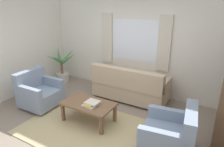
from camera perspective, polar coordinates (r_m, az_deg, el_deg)
ground_plane at (r=4.30m, az=-7.04°, el=-15.19°), size 6.24×6.24×0.00m
wall_back at (r=5.60m, az=6.50°, el=7.78°), size 5.32×0.12×2.60m
window_with_curtains at (r=5.50m, az=6.20°, el=9.16°), size 1.98×0.07×1.40m
area_rug at (r=4.29m, az=-7.04°, el=-15.13°), size 2.57×1.82×0.01m
couch at (r=5.23m, az=4.94°, el=-3.77°), size 1.90×0.82×0.92m
armchair_left at (r=5.26m, az=-19.91°, el=-5.00°), size 0.84×0.86×0.88m
armchair_right at (r=3.63m, az=16.19°, el=-16.42°), size 0.92×0.94×0.88m
coffee_table at (r=4.33m, az=-6.67°, el=-8.92°), size 1.10×0.64×0.44m
book_stack_on_table at (r=4.20m, az=-5.70°, el=-8.39°), size 0.30×0.36×0.07m
potted_plant at (r=6.57m, az=-13.84°, el=1.04°), size 0.98×1.13×1.06m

